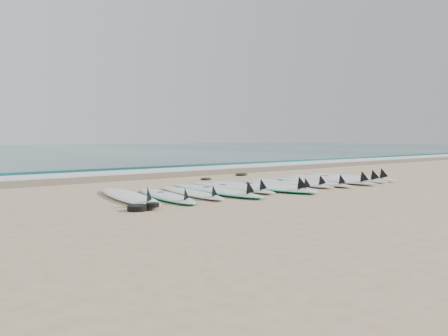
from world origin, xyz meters
TOP-DOWN VIEW (x-y plane):
  - ground at (0.00, 0.00)m, footprint 120.00×120.00m
  - wet_sand_band at (0.00, 4.10)m, footprint 120.00×1.80m
  - foam_band at (0.00, 5.50)m, footprint 120.00×1.40m
  - wave_crest at (0.00, 7.00)m, footprint 120.00×1.00m
  - surfboard_0 at (-3.19, 0.07)m, footprint 0.93×2.85m
  - surfboard_1 at (-2.58, -0.17)m, footprint 0.89×2.44m
  - surfboard_2 at (-1.99, -0.14)m, footprint 0.68×2.37m
  - surfboard_3 at (-1.42, -0.14)m, footprint 0.74×2.78m
  - surfboard_4 at (-0.84, 0.06)m, footprint 0.65×2.60m
  - surfboard_5 at (-0.29, -0.21)m, footprint 1.13×2.99m
  - surfboard_6 at (0.24, -0.26)m, footprint 0.77×2.54m
  - surfboard_7 at (0.83, -0.04)m, footprint 0.64×2.54m
  - surfboard_8 at (1.40, -0.21)m, footprint 0.74×2.58m
  - surfboard_9 at (2.03, -0.13)m, footprint 0.79×2.91m
  - surfboard_10 at (2.60, -0.01)m, footprint 0.98×2.88m
  - surfboard_11 at (3.18, 0.09)m, footprint 0.73×2.92m
  - seaweed_near at (-0.04, 2.16)m, footprint 0.32×0.25m
  - seaweed_far at (1.53, 2.59)m, footprint 0.40×0.31m
  - leash_coil at (-3.57, -1.13)m, footprint 0.46×0.36m

SIDE VIEW (x-z plane):
  - ground at x=0.00m, z-range 0.00..0.00m
  - wet_sand_band at x=0.00m, z-range 0.00..0.01m
  - foam_band at x=0.00m, z-range 0.00..0.04m
  - seaweed_near at x=-0.04m, z-range 0.00..0.06m
  - seaweed_far at x=1.53m, z-range 0.00..0.08m
  - surfboard_1 at x=-2.58m, z-range -0.11..0.20m
  - leash_coil at x=-3.57m, z-range -0.01..0.10m
  - wave_crest at x=0.00m, z-range 0.00..0.10m
  - surfboard_2 at x=-1.99m, z-range -0.10..0.20m
  - surfboard_3 at x=-1.42m, z-range -0.12..0.23m
  - surfboard_5 at x=-0.29m, z-range -0.13..0.24m
  - surfboard_6 at x=0.24m, z-range -0.10..0.21m
  - surfboard_7 at x=0.83m, z-range -0.11..0.22m
  - surfboard_8 at x=1.40m, z-range -0.11..0.22m
  - surfboard_4 at x=-0.84m, z-range -0.11..0.22m
  - surfboard_0 at x=-3.19m, z-range -0.12..0.24m
  - surfboard_10 at x=2.60m, z-range -0.12..0.24m
  - surfboard_9 at x=2.03m, z-range -0.12..0.25m
  - surfboard_11 at x=3.18m, z-range -0.12..0.25m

